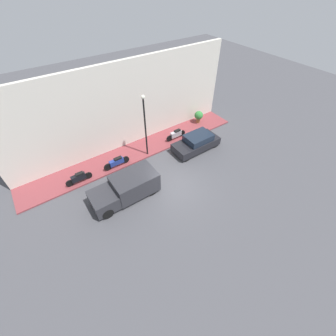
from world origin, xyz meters
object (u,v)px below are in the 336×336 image
motorcycle_black (79,178)px  potted_plant (199,116)px  parked_car (197,143)px  delivery_van (126,188)px  streetlamp (145,121)px  motorcycle_blue (117,162)px  scooter_silver (176,134)px

motorcycle_black → potted_plant: (1.19, -11.91, 0.28)m
parked_car → delivery_van: bearing=100.3°
parked_car → streetlamp: bearing=66.0°
motorcycle_blue → motorcycle_black: bearing=89.6°
motorcycle_black → motorcycle_blue: bearing=-90.4°
scooter_silver → potted_plant: bearing=-75.1°
scooter_silver → streetlamp: size_ratio=0.39×
streetlamp → motorcycle_blue: bearing=89.5°
potted_plant → parked_car: bearing=137.2°
motorcycle_blue → streetlamp: streetlamp is taller
delivery_van → motorcycle_blue: delivery_van is taller
parked_car → motorcycle_black: parked_car is taller
motorcycle_blue → scooter_silver: bearing=-86.7°
parked_car → motorcycle_black: (1.69, 9.24, -0.10)m
motorcycle_black → streetlamp: streetlamp is taller
motorcycle_black → potted_plant: 11.97m
parked_car → motorcycle_blue: bearing=75.2°
scooter_silver → potted_plant: 3.39m
parked_car → streetlamp: streetlamp is taller
parked_car → motorcycle_black: size_ratio=2.12×
delivery_van → motorcycle_black: 3.68m
motorcycle_black → streetlamp: (-0.04, -5.52, 2.58)m
parked_car → potted_plant: parked_car is taller
motorcycle_blue → parked_car: bearing=-104.8°
motorcycle_blue → delivery_van: bearing=166.1°
potted_plant → scooter_silver: bearing=104.9°
delivery_van → motorcycle_blue: size_ratio=2.16×
scooter_silver → motorcycle_blue: 5.77m
delivery_van → motorcycle_black: size_ratio=2.38×
scooter_silver → streetlamp: streetlamp is taller
delivery_van → motorcycle_black: bearing=35.8°
parked_car → motorcycle_black: 9.39m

